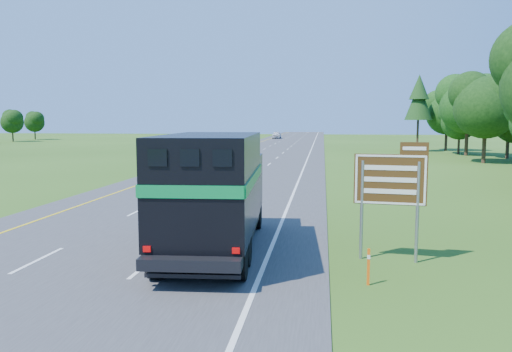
% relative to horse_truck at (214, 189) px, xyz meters
% --- Properties ---
extents(ground, '(300.00, 300.00, 0.00)m').
position_rel_horse_truck_xyz_m(ground, '(-3.59, -3.94, -2.20)').
color(ground, '#2C4F15').
rests_on(ground, ground).
extents(road, '(15.00, 260.00, 0.04)m').
position_rel_horse_truck_xyz_m(road, '(-3.59, 46.06, -2.18)').
color(road, '#38383A').
rests_on(road, ground).
extents(lane_markings, '(11.15, 260.00, 0.01)m').
position_rel_horse_truck_xyz_m(lane_markings, '(-3.59, 46.06, -2.16)').
color(lane_markings, yellow).
rests_on(lane_markings, road).
extents(horse_truck, '(3.40, 9.30, 4.05)m').
position_rel_horse_truck_xyz_m(horse_truck, '(0.00, 0.00, 0.00)').
color(horse_truck, black).
rests_on(horse_truck, road).
extents(white_suv, '(3.35, 6.74, 1.84)m').
position_rel_horse_truck_xyz_m(white_suv, '(-6.97, 40.29, -1.25)').
color(white_suv, white).
rests_on(white_suv, road).
extents(far_car, '(2.28, 5.28, 1.77)m').
position_rel_horse_truck_xyz_m(far_car, '(-7.60, 105.53, -1.28)').
color(far_car, silver).
rests_on(far_car, road).
extents(exit_sign, '(2.27, 0.36, 3.86)m').
position_rel_horse_truck_xyz_m(exit_sign, '(5.87, -0.35, 0.30)').
color(exit_sign, gray).
rests_on(exit_sign, ground).
extents(delineator, '(0.08, 0.05, 1.04)m').
position_rel_horse_truck_xyz_m(delineator, '(4.97, -2.92, -1.65)').
color(delineator, '#FF570D').
rests_on(delineator, ground).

